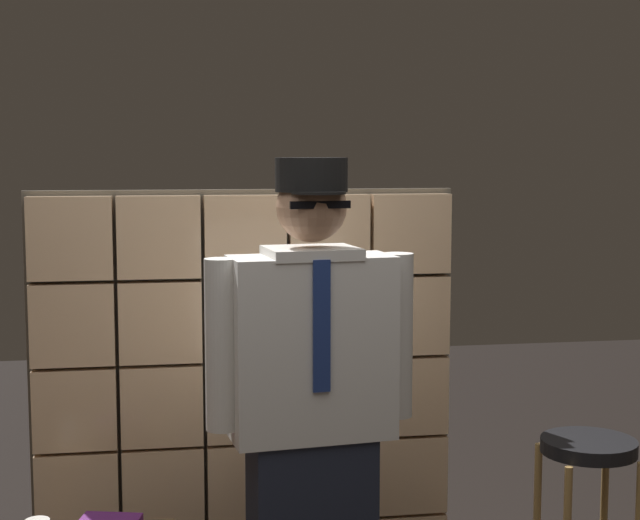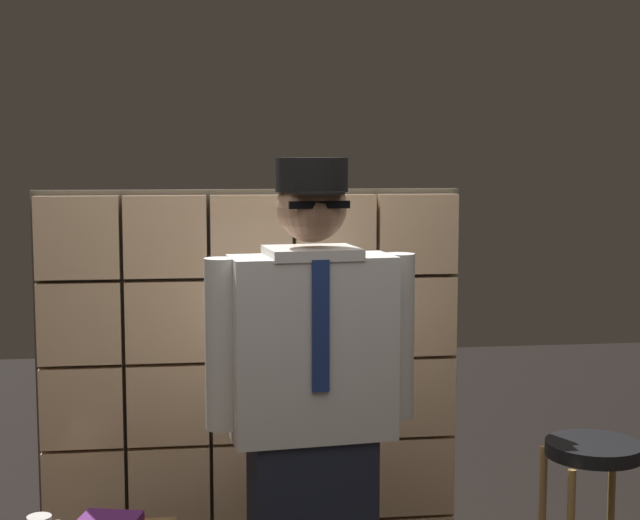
# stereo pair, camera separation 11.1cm
# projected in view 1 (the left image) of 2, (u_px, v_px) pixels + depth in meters

# --- Properties ---
(glass_block_wall) EXTENTS (1.67, 0.10, 1.67)m
(glass_block_wall) POSITION_uv_depth(u_px,v_px,m) (246.00, 401.00, 3.81)
(glass_block_wall) COLOR #E0B78C
(glass_block_wall) RESTS_ON ground
(standing_person) EXTENTS (0.71, 0.33, 1.77)m
(standing_person) POSITION_uv_depth(u_px,v_px,m) (312.00, 415.00, 3.20)
(standing_person) COLOR #1E2333
(standing_person) RESTS_ON ground
(bar_stool) EXTENTS (0.34, 0.34, 0.77)m
(bar_stool) POSITION_uv_depth(u_px,v_px,m) (587.00, 493.00, 3.46)
(bar_stool) COLOR black
(bar_stool) RESTS_ON ground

